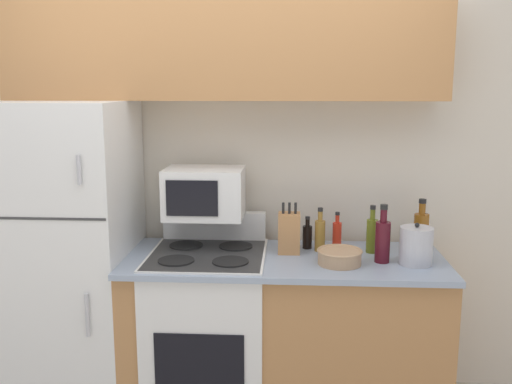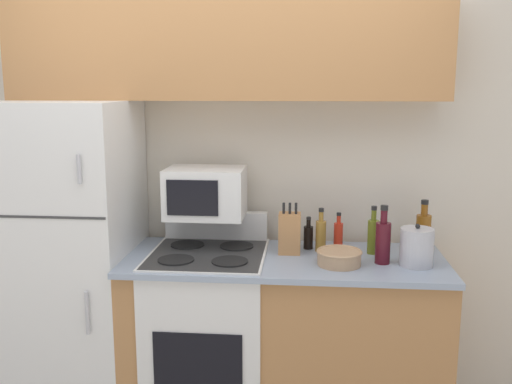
% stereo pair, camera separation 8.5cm
% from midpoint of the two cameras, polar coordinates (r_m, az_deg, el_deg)
% --- Properties ---
extents(wall_back, '(8.00, 0.05, 2.55)m').
position_cam_midpoint_polar(wall_back, '(3.37, -3.49, 1.82)').
color(wall_back, beige).
rests_on(wall_back, ground_plane).
extents(lower_cabinets, '(1.67, 0.68, 0.90)m').
position_cam_midpoint_polar(lower_cabinets, '(3.20, 2.02, -14.14)').
color(lower_cabinets, '#B27A47').
rests_on(lower_cabinets, ground_plane).
extents(refrigerator, '(0.68, 0.71, 1.71)m').
position_cam_midpoint_polar(refrigerator, '(3.32, -18.84, -6.34)').
color(refrigerator, white).
rests_on(refrigerator, ground_plane).
extents(upper_cabinets, '(2.35, 0.31, 0.57)m').
position_cam_midpoint_polar(upper_cabinets, '(3.16, -4.05, 14.28)').
color(upper_cabinets, '#B27A47').
rests_on(upper_cabinets, refrigerator).
extents(stove, '(0.62, 0.66, 1.07)m').
position_cam_midpoint_polar(stove, '(3.21, -5.54, -13.67)').
color(stove, white).
rests_on(stove, ground_plane).
extents(microwave, '(0.43, 0.32, 0.27)m').
position_cam_midpoint_polar(microwave, '(3.14, -5.95, -0.08)').
color(microwave, white).
rests_on(microwave, stove).
extents(knife_block, '(0.12, 0.10, 0.28)m').
position_cam_midpoint_polar(knife_block, '(3.07, 2.54, -4.09)').
color(knife_block, '#B27A47').
rests_on(knife_block, lower_cabinets).
extents(bowl, '(0.23, 0.23, 0.08)m').
position_cam_midpoint_polar(bowl, '(2.92, 7.53, -6.40)').
color(bowl, tan).
rests_on(bowl, lower_cabinets).
extents(bottle_vinegar, '(0.06, 0.06, 0.24)m').
position_cam_midpoint_polar(bottle_vinegar, '(3.12, 5.63, -4.20)').
color(bottle_vinegar, olive).
rests_on(bottle_vinegar, lower_cabinets).
extents(bottle_hot_sauce, '(0.05, 0.05, 0.20)m').
position_cam_midpoint_polar(bottle_hot_sauce, '(3.20, 7.35, -4.13)').
color(bottle_hot_sauce, red).
rests_on(bottle_hot_sauce, lower_cabinets).
extents(bottle_soy_sauce, '(0.05, 0.05, 0.18)m').
position_cam_midpoint_polar(bottle_soy_sauce, '(3.17, 4.38, -4.40)').
color(bottle_soy_sauce, black).
rests_on(bottle_soy_sauce, lower_cabinets).
extents(bottle_wine_red, '(0.08, 0.08, 0.30)m').
position_cam_midpoint_polar(bottle_wine_red, '(2.97, 11.75, -4.69)').
color(bottle_wine_red, '#470F19').
rests_on(bottle_wine_red, lower_cabinets).
extents(bottle_whiskey, '(0.08, 0.08, 0.28)m').
position_cam_midpoint_polar(bottle_whiskey, '(3.26, 15.46, -3.62)').
color(bottle_whiskey, brown).
rests_on(bottle_whiskey, lower_cabinets).
extents(bottle_olive_oil, '(0.06, 0.06, 0.26)m').
position_cam_midpoint_polar(bottle_olive_oil, '(3.13, 10.76, -4.16)').
color(bottle_olive_oil, '#5B6619').
rests_on(bottle_olive_oil, lower_cabinets).
extents(kettle, '(0.17, 0.17, 0.21)m').
position_cam_midpoint_polar(kettle, '(2.98, 14.92, -5.22)').
color(kettle, '#B7B7BC').
rests_on(kettle, lower_cabinets).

